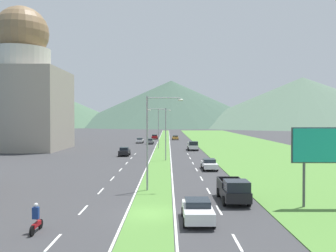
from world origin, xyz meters
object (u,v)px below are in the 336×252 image
car_2 (209,164)px  street_lamp_far (160,126)px  car_6 (150,141)px  pickup_truck_0 (234,190)px  motorcycle_rider (36,220)px  street_lamp_mid (163,130)px  street_lamp_near (152,136)px  car_5 (175,138)px  car_3 (155,137)px  car_4 (140,140)px  car_0 (124,151)px  pickup_truck_1 (193,146)px  car_1 (197,210)px  billboard_roadside (331,148)px

car_2 → street_lamp_far: bearing=-167.9°
car_6 → pickup_truck_0: pickup_truck_0 is taller
motorcycle_rider → street_lamp_mid: bearing=-11.1°
street_lamp_near → car_5: street_lamp_near is taller
street_lamp_far → car_6: (-2.97, 14.11, -4.51)m
car_3 → car_4: bearing=169.6°
car_0 → pickup_truck_1: size_ratio=0.77×
car_1 → car_3: (-6.42, 95.73, 0.03)m
car_6 → pickup_truck_0: bearing=-171.4°
street_lamp_far → car_5: 33.67m
street_lamp_far → pickup_truck_1: 9.92m
car_4 → pickup_truck_0: bearing=-169.5°
car_5 → street_lamp_mid: bearing=-3.1°
pickup_truck_1 → billboard_roadside: bearing=8.1°
street_lamp_mid → car_3: size_ratio=2.02×
street_lamp_mid → pickup_truck_1: (6.12, 19.25, -4.01)m
car_1 → car_4: (-9.87, 77.02, -0.04)m
car_0 → car_2: (13.60, -17.85, -0.07)m
billboard_roadside → car_0: billboard_roadside is taller
car_1 → pickup_truck_0: pickup_truck_0 is taller
pickup_truck_0 → car_0: bearing=-159.9°
car_0 → street_lamp_near: bearing=-168.5°
street_lamp_near → car_2: size_ratio=1.94×
car_1 → car_5: size_ratio=1.02×
car_0 → pickup_truck_0: pickup_truck_0 is taller
street_lamp_near → car_3: (-2.90, 85.45, -4.45)m
car_5 → street_lamp_far: bearing=-7.3°
car_6 → pickup_truck_1: size_ratio=0.88×
car_0 → car_4: bearing=-0.2°
car_5 → pickup_truck_0: bearing=2.0°
car_5 → pickup_truck_0: (3.03, -86.62, 0.26)m
street_lamp_mid → car_6: bearing=96.1°
car_0 → car_6: bearing=-5.9°
pickup_truck_0 → motorcycle_rider: (-13.32, -7.82, -0.24)m
car_2 → pickup_truck_1: (-0.16, 29.42, 0.25)m
car_3 → car_5: 7.67m
street_lamp_far → pickup_truck_0: size_ratio=1.68×
pickup_truck_0 → street_lamp_near: bearing=-124.2°
car_5 → motorcycle_rider: 95.00m
pickup_truck_1 → motorcycle_rider: (-13.34, -56.14, -0.24)m
street_lamp_near → pickup_truck_0: 9.40m
street_lamp_far → car_1: bearing=-86.3°
street_lamp_mid → pickup_truck_1: bearing=72.4°
billboard_roadside → car_4: 76.14m
street_lamp_mid → car_5: 57.79m
car_0 → car_1: size_ratio=0.98×
car_2 → car_1: bearing=-8.3°
street_lamp_mid → car_3: street_lamp_mid is taller
car_3 → street_lamp_far: bearing=-176.0°
street_lamp_near → car_0: (-6.49, 32.03, -4.45)m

